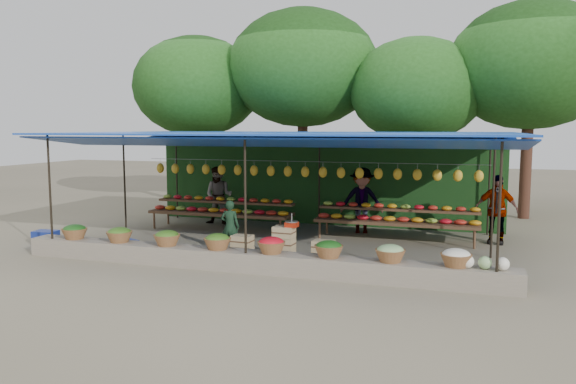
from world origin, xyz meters
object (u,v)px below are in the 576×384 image
(blue_crate_front, at_px, (125,247))
(weighing_scale, at_px, (292,224))
(blue_crate_back, at_px, (46,237))
(crate_counter, at_px, (283,247))
(vendor_seated, at_px, (230,226))

(blue_crate_front, bearing_deg, weighing_scale, 32.20)
(weighing_scale, distance_m, blue_crate_front, 4.01)
(weighing_scale, xyz_separation_m, blue_crate_back, (-6.52, -0.16, -0.67))
(crate_counter, relative_size, vendor_seated, 1.89)
(blue_crate_front, bearing_deg, vendor_seated, 46.40)
(crate_counter, xyz_separation_m, vendor_seated, (-1.44, 0.38, 0.32))
(vendor_seated, relative_size, blue_crate_front, 2.21)
(crate_counter, bearing_deg, vendor_seated, 165.27)
(blue_crate_front, bearing_deg, blue_crate_back, -163.94)
(weighing_scale, relative_size, blue_crate_front, 0.53)
(weighing_scale, height_order, vendor_seated, vendor_seated)
(crate_counter, bearing_deg, blue_crate_front, -171.71)
(blue_crate_back, bearing_deg, blue_crate_front, -14.70)
(crate_counter, xyz_separation_m, weighing_scale, (0.21, -0.00, 0.53))
(vendor_seated, bearing_deg, crate_counter, 161.14)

